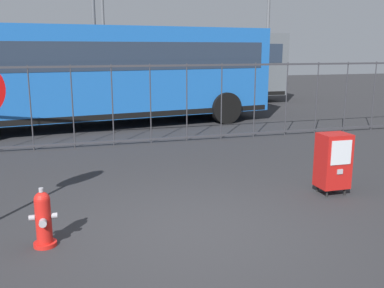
{
  "coord_description": "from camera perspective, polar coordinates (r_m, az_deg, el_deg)",
  "views": [
    {
      "loc": [
        -1.57,
        -5.25,
        2.38
      ],
      "look_at": [
        0.3,
        1.2,
        0.9
      ],
      "focal_mm": 40.83,
      "sensor_mm": 36.0,
      "label": 1
    }
  ],
  "objects": [
    {
      "name": "ground_plane",
      "position": [
        5.97,
        0.46,
        -11.06
      ],
      "size": [
        60.0,
        60.0,
        0.0
      ],
      "primitive_type": "plane",
      "color": "#262628"
    },
    {
      "name": "fire_hydrant",
      "position": [
        5.67,
        -18.84,
        -9.26
      ],
      "size": [
        0.33,
        0.32,
        0.75
      ],
      "color": "red",
      "rests_on": "ground_plane"
    },
    {
      "name": "newspaper_box_primary",
      "position": [
        7.55,
        17.95,
        -2.06
      ],
      "size": [
        0.48,
        0.42,
        1.02
      ],
      "color": "black",
      "rests_on": "ground_plane"
    },
    {
      "name": "fence_barrier",
      "position": [
        10.98,
        -7.87,
        5.19
      ],
      "size": [
        18.03,
        0.04,
        2.0
      ],
      "color": "#2D2D33",
      "rests_on": "ground_plane"
    },
    {
      "name": "bus_near",
      "position": [
        13.84,
        -11.74,
        9.4
      ],
      "size": [
        10.74,
        3.88,
        3.0
      ],
      "rotation": [
        0.0,
        0.0,
        0.13
      ],
      "color": "#19519E",
      "rests_on": "ground_plane"
    },
    {
      "name": "bus_far",
      "position": [
        18.95,
        -3.68,
        10.38
      ],
      "size": [
        10.53,
        2.87,
        3.0
      ],
      "rotation": [
        0.0,
        0.0,
        0.01
      ],
      "color": "#4C5156",
      "rests_on": "ground_plane"
    },
    {
      "name": "street_light_near_left",
      "position": [
        20.06,
        -11.61,
        16.5
      ],
      "size": [
        0.32,
        0.32,
        6.66
      ],
      "color": "#4C4F54",
      "rests_on": "ground_plane"
    },
    {
      "name": "street_light_near_right",
      "position": [
        21.42,
        9.99,
        17.65
      ],
      "size": [
        0.32,
        0.32,
        7.65
      ],
      "color": "#4C4F54",
      "rests_on": "ground_plane"
    }
  ]
}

